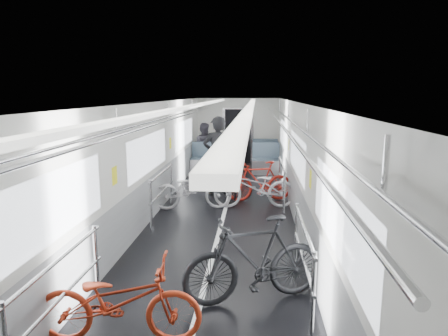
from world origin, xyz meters
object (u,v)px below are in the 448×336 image
object	(u,v)px
bike_right_near	(254,259)
person_standing	(217,156)
bike_left_near	(119,301)
bike_aisle	(231,180)
bike_right_mid	(255,187)
bike_right_far	(260,181)
person_seated	(204,146)
bike_left_far	(192,189)

from	to	relation	value
bike_right_near	person_standing	bearing A→B (deg)	170.69
person_standing	bike_left_near	bearing A→B (deg)	67.57
bike_right_near	person_standing	world-z (taller)	person_standing
bike_aisle	bike_right_mid	bearing A→B (deg)	-73.50
bike_left_near	bike_aisle	distance (m)	6.26
bike_right_near	bike_right_far	size ratio (longest dim) A/B	1.13
bike_left_near	bike_right_far	world-z (taller)	bike_right_far
person_seated	person_standing	bearing A→B (deg)	113.28
bike_left_near	person_seated	distance (m)	9.73
bike_right_mid	bike_aisle	bearing A→B (deg)	-156.04
bike_right_far	person_seated	xyz separation A→B (m)	(-1.89, 3.99, 0.31)
bike_right_near	bike_right_mid	world-z (taller)	bike_right_near
bike_right_mid	bike_right_far	distance (m)	0.61
bike_left_far	bike_right_mid	xyz separation A→B (m)	(1.39, 0.21, 0.03)
bike_left_far	bike_right_far	bearing A→B (deg)	-72.65
bike_left_far	person_standing	world-z (taller)	person_standing
bike_right_far	bike_left_near	bearing A→B (deg)	-28.43
bike_right_far	person_seated	world-z (taller)	person_seated
bike_right_far	bike_right_near	bearing A→B (deg)	-14.97
bike_right_mid	person_seated	bearing A→B (deg)	-163.75
bike_aisle	person_seated	world-z (taller)	person_seated
bike_right_mid	person_seated	size ratio (longest dim) A/B	1.17
person_seated	bike_right_far	bearing A→B (deg)	125.35
person_standing	person_seated	bearing A→B (deg)	-95.36
bike_left_near	bike_right_near	xyz separation A→B (m)	(1.40, 0.96, 0.10)
bike_left_far	person_standing	bearing A→B (deg)	-27.81
bike_right_far	person_standing	world-z (taller)	person_standing
bike_left_far	bike_right_near	bearing A→B (deg)	-171.20
bike_left_near	bike_left_far	xyz separation A→B (m)	(-0.01, 4.92, 0.01)
person_standing	bike_left_far	bearing A→B (deg)	54.34
bike_left_far	person_seated	bearing A→B (deg)	-6.33
bike_right_near	bike_right_mid	size ratio (longest dim) A/B	0.98
bike_left_far	bike_right_near	xyz separation A→B (m)	(1.41, -3.96, 0.09)
bike_aisle	bike_right_near	bearing A→B (deg)	-95.65
bike_left_far	bike_right_far	size ratio (longest dim) A/B	1.09
bike_left_near	person_seated	bearing A→B (deg)	-1.87
bike_left_far	person_seated	world-z (taller)	person_seated
bike_right_mid	bike_aisle	distance (m)	1.24
bike_left_far	bike_left_near	bearing A→B (deg)	169.31
bike_right_far	person_standing	bearing A→B (deg)	-132.12
bike_left_near	bike_right_near	size ratio (longest dim) A/B	0.94
person_seated	bike_right_near	bearing A→B (deg)	111.52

